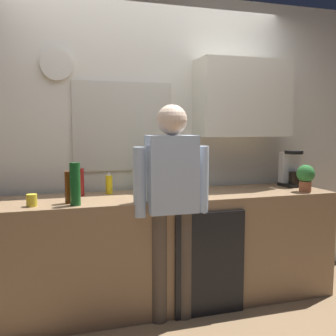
# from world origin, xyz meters

# --- Properties ---
(ground_plane) EXTENTS (8.00, 8.00, 0.00)m
(ground_plane) POSITION_xyz_m (0.00, 0.00, 0.00)
(ground_plane) COLOR #8C6D4C
(kitchen_counter) EXTENTS (2.89, 0.64, 0.89)m
(kitchen_counter) POSITION_xyz_m (0.00, 0.30, 0.45)
(kitchen_counter) COLOR #937251
(kitchen_counter) RESTS_ON ground_plane
(dishwasher_panel) EXTENTS (0.56, 0.02, 0.81)m
(dishwasher_panel) POSITION_xyz_m (0.30, -0.03, 0.40)
(dishwasher_panel) COLOR black
(dishwasher_panel) RESTS_ON ground_plane
(back_wall_assembly) EXTENTS (4.49, 0.42, 2.60)m
(back_wall_assembly) POSITION_xyz_m (0.10, 0.70, 1.36)
(back_wall_assembly) COLOR silver
(back_wall_assembly) RESTS_ON ground_plane
(coffee_maker) EXTENTS (0.20, 0.20, 0.33)m
(coffee_maker) POSITION_xyz_m (1.30, 0.42, 1.04)
(coffee_maker) COLOR black
(coffee_maker) RESTS_ON kitchen_counter
(bottle_olive_oil) EXTENTS (0.06, 0.06, 0.25)m
(bottle_olive_oil) POSITION_xyz_m (0.19, 0.46, 1.02)
(bottle_olive_oil) COLOR olive
(bottle_olive_oil) RESTS_ON kitchen_counter
(bottle_green_wine) EXTENTS (0.07, 0.07, 0.30)m
(bottle_green_wine) POSITION_xyz_m (-0.68, 0.08, 1.04)
(bottle_green_wine) COLOR #195923
(bottle_green_wine) RESTS_ON kitchen_counter
(bottle_amber_beer) EXTENTS (0.06, 0.06, 0.23)m
(bottle_amber_beer) POSITION_xyz_m (-0.72, 0.17, 1.01)
(bottle_amber_beer) COLOR brown
(bottle_amber_beer) RESTS_ON kitchen_counter
(bottle_red_vinegar) EXTENTS (0.06, 0.06, 0.22)m
(bottle_red_vinegar) POSITION_xyz_m (-0.62, 0.46, 1.00)
(bottle_red_vinegar) COLOR maroon
(bottle_red_vinegar) RESTS_ON kitchen_counter
(bottle_clear_soda) EXTENTS (0.09, 0.09, 0.28)m
(bottle_clear_soda) POSITION_xyz_m (-0.08, 0.46, 1.03)
(bottle_clear_soda) COLOR #2D8C33
(bottle_clear_soda) RESTS_ON kitchen_counter
(cup_yellow_cup) EXTENTS (0.07, 0.07, 0.08)m
(cup_yellow_cup) POSITION_xyz_m (-0.97, 0.13, 0.94)
(cup_yellow_cup) COLOR yellow
(cup_yellow_cup) RESTS_ON kitchen_counter
(potted_plant) EXTENTS (0.15, 0.15, 0.23)m
(potted_plant) POSITION_xyz_m (1.21, 0.10, 1.03)
(potted_plant) COLOR #9E5638
(potted_plant) RESTS_ON kitchen_counter
(dish_soap) EXTENTS (0.06, 0.06, 0.18)m
(dish_soap) POSITION_xyz_m (-0.38, 0.49, 0.97)
(dish_soap) COLOR yellow
(dish_soap) RESTS_ON kitchen_counter
(person_at_sink) EXTENTS (0.57, 0.22, 1.60)m
(person_at_sink) POSITION_xyz_m (0.00, 0.00, 0.95)
(person_at_sink) COLOR brown
(person_at_sink) RESTS_ON ground_plane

